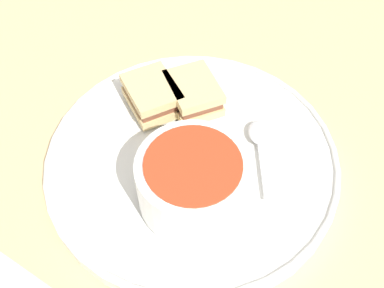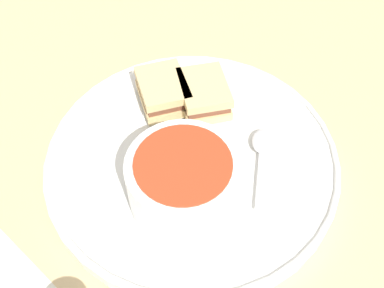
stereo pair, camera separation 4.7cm
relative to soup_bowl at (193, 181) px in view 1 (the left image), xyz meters
The scene contains 6 objects.
ground_plane 0.08m from the soup_bowl, ahead, with size 2.40×2.40×0.00m, color #D1B27F.
plate 0.07m from the soup_bowl, ahead, with size 0.32×0.32×0.02m.
soup_bowl is the anchor object (origin of this frame).
spoon 0.11m from the soup_bowl, 36.52° to the right, with size 0.10×0.03×0.01m.
sandwich_half_near 0.13m from the soup_bowl, ahead, with size 0.08×0.08×0.03m.
sandwich_half_far 0.14m from the soup_bowl, 28.37° to the left, with size 0.08×0.08×0.03m.
Camera 1 is at (-0.29, -0.04, 0.41)m, focal length 42.00 mm.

